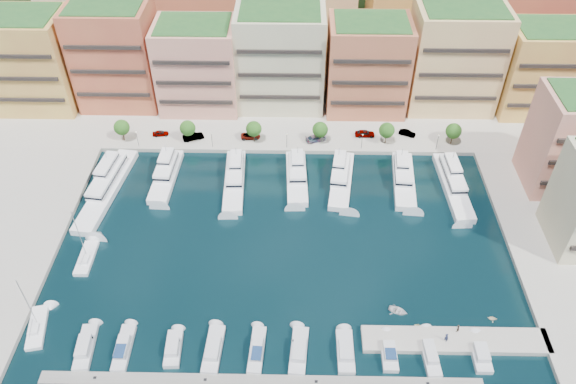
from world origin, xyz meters
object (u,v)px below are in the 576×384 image
yacht_1 (166,174)px  cruiser_0 (85,348)px  tree_0 (122,127)px  car_0 (161,133)px  lamppost_4 (438,140)px  car_4 (365,133)px  car_3 (316,138)px  lamppost_3 (362,139)px  lamppost_0 (137,136)px  tender_3 (492,318)px  tree_4 (387,130)px  cruiser_8 (429,353)px  yacht_4 (341,177)px  car_1 (193,136)px  yacht_5 (403,177)px  cruiser_6 (345,352)px  person_0 (446,337)px  yacht_2 (235,177)px  yacht_0 (108,185)px  yacht_3 (297,175)px  sailboat_0 (37,328)px  lamppost_1 (212,137)px  cruiser_2 (173,349)px  cruiser_9 (480,354)px  car_5 (407,133)px  car_2 (250,136)px  cruiser_7 (389,352)px  sailboat_1 (86,259)px  cruiser_5 (299,351)px  tree_5 (454,131)px  yacht_6 (453,182)px  tender_1 (418,326)px  tree_2 (254,129)px  tree_3 (320,130)px  cruiser_1 (124,348)px  tender_0 (398,311)px  cruiser_3 (213,350)px

yacht_1 → cruiser_0: yacht_1 is taller
tree_0 → car_0: (8.58, 2.05, -3.07)m
lamppost_4 → car_4: size_ratio=0.86×
car_3 → lamppost_3: bearing=-128.1°
lamppost_0 → tender_3: 88.13m
tree_4 → cruiser_8: bearing=-88.9°
yacht_4 → car_1: bearing=158.6°
yacht_5 → cruiser_6: (-15.73, -44.95, -0.66)m
person_0 → yacht_2: bearing=9.4°
yacht_0 → yacht_3: same height
cruiser_8 → sailboat_0: bearing=176.7°
lamppost_1 → cruiser_2: lamppost_1 is taller
cruiser_9 → car_5: 61.41m
lamppost_1 → car_2: bearing=22.0°
yacht_5 → tree_0: bearing=168.9°
cruiser_7 → car_1: car_1 is taller
cruiser_0 → cruiser_9: bearing=0.0°
sailboat_1 → car_4: (57.92, 40.76, 1.52)m
yacht_2 → cruiser_0: size_ratio=2.30×
sailboat_1 → tender_3: 77.28m
yacht_1 → cruiser_7: size_ratio=2.50×
cruiser_5 → car_5: (26.61, 61.30, 1.13)m
tree_4 → tree_5: 16.00m
lamppost_0 → yacht_6: (73.52, -12.46, -2.62)m
lamppost_1 → tender_1: bearing=-50.0°
car_1 → car_3: 30.17m
lamppost_0 → cruiser_2: size_ratio=0.59×
car_3 → car_5: (22.67, 2.66, -0.08)m
lamppost_1 → car_3: bearing=6.5°
lamppost_4 → sailboat_1: size_ratio=0.32×
cruiser_7 → sailboat_1: size_ratio=0.55×
tree_2 → cruiser_9: 71.57m
lamppost_0 → car_5: (65.78, 5.50, -2.15)m
sailboat_0 → car_4: sailboat_0 is taller
lamppost_4 → tree_3: bearing=175.3°
lamppost_3 → cruiser_0: size_ratio=0.46×
yacht_5 → tender_3: 39.13m
cruiser_1 → cruiser_5: cruiser_1 is taller
cruiser_5 → lamppost_0: bearing=125.1°
lamppost_3 → car_0: lamppost_3 is taller
lamppost_3 → tender_3: lamppost_3 is taller
yacht_6 → tender_1: yacht_6 is taller
car_4 → car_5: car_4 is taller
tree_5 → sailboat_1: 87.52m
tree_0 → cruiser_5: bearing=-53.4°
tree_0 → lamppost_0: size_ratio=1.35×
tree_3 → lamppost_0: bearing=-177.0°
tree_5 → lamppost_4: size_ratio=1.35×
cruiser_0 → tender_0: cruiser_0 is taller
cruiser_3 → car_5: 73.79m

